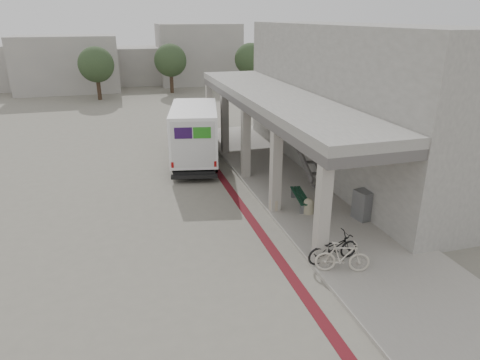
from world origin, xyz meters
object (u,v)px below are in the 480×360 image
object	(u,v)px
bicycle_black	(333,248)
bicycle_cream	(343,257)
bench	(300,198)
fedex_truck	(195,131)
utility_cabinet	(363,205)

from	to	relation	value
bicycle_black	bicycle_cream	size ratio (longest dim) A/B	1.07
bench	bicycle_black	bearing A→B (deg)	-90.14
fedex_truck	bicycle_black	xyz separation A→B (m)	(2.19, -11.49, -1.05)
fedex_truck	bicycle_cream	world-z (taller)	fedex_truck
bicycle_black	bicycle_cream	distance (m)	0.61
utility_cabinet	bicycle_black	world-z (taller)	utility_cabinet
bicycle_cream	utility_cabinet	bearing A→B (deg)	-20.64
utility_cabinet	bicycle_black	size ratio (longest dim) A/B	0.64
bench	fedex_truck	bearing A→B (deg)	121.89
bench	bicycle_cream	xyz separation A→B (m)	(-0.75, -4.82, 0.18)
fedex_truck	bench	size ratio (longest dim) A/B	3.83
bench	utility_cabinet	world-z (taller)	utility_cabinet
fedex_truck	utility_cabinet	xyz separation A→B (m)	(4.69, -9.08, -0.95)
fedex_truck	utility_cabinet	size ratio (longest dim) A/B	6.59
utility_cabinet	bicycle_cream	distance (m)	3.92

